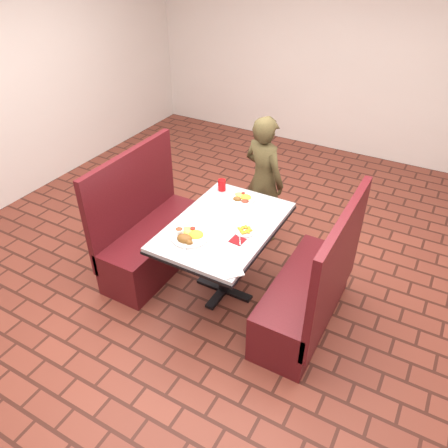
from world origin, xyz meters
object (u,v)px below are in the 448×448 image
at_px(booth_bench_right, 310,294).
at_px(far_dinner_plate, 242,197).
at_px(near_dinner_plate, 189,235).
at_px(diner_person, 263,180).
at_px(red_tumbler, 222,185).
at_px(dining_table, 224,233).
at_px(plantain_plate, 245,230).
at_px(booth_bench_left, 152,237).

bearing_deg(booth_bench_right, far_dinner_plate, 153.52).
height_order(booth_bench_right, near_dinner_plate, booth_bench_right).
distance_m(diner_person, red_tumbler, 0.55).
relative_size(dining_table, diner_person, 0.90).
xyz_separation_m(dining_table, plantain_plate, (0.20, -0.01, 0.11)).
height_order(booth_bench_left, red_tumbler, booth_bench_left).
bearing_deg(booth_bench_right, near_dinner_plate, -162.04).
bearing_deg(plantain_plate, far_dinner_plate, 119.80).
bearing_deg(near_dinner_plate, diner_person, 87.49).
bearing_deg(near_dinner_plate, far_dinner_plate, 82.43).
relative_size(near_dinner_plate, far_dinner_plate, 1.24).
bearing_deg(plantain_plate, booth_bench_right, 1.05).
relative_size(dining_table, plantain_plate, 6.83).
xyz_separation_m(booth_bench_left, near_dinner_plate, (0.65, -0.31, 0.45)).
bearing_deg(booth_bench_right, booth_bench_left, 180.00).
relative_size(booth_bench_left, plantain_plate, 6.76).
bearing_deg(far_dinner_plate, diner_person, 94.22).
height_order(booth_bench_left, diner_person, diner_person).
distance_m(dining_table, plantain_plate, 0.23).
distance_m(booth_bench_right, plantain_plate, 0.74).
relative_size(booth_bench_right, far_dinner_plate, 5.04).
xyz_separation_m(booth_bench_left, plantain_plate, (1.00, -0.01, 0.43)).
xyz_separation_m(diner_person, near_dinner_plate, (-0.06, -1.28, 0.11)).
xyz_separation_m(plantain_plate, red_tumbler, (-0.49, 0.49, 0.04)).
bearing_deg(booth_bench_left, near_dinner_plate, -25.13).
bearing_deg(diner_person, booth_bench_right, 151.23).
xyz_separation_m(booth_bench_left, diner_person, (0.71, 0.97, 0.34)).
distance_m(booth_bench_left, red_tumbler, 0.84).
bearing_deg(plantain_plate, diner_person, 106.34).
height_order(far_dinner_plate, red_tumbler, red_tumbler).
height_order(near_dinner_plate, far_dinner_plate, near_dinner_plate).
distance_m(dining_table, near_dinner_plate, 0.36).
bearing_deg(dining_table, far_dinner_plate, 96.63).
relative_size(booth_bench_right, diner_person, 0.89).
relative_size(dining_table, far_dinner_plate, 5.09).
bearing_deg(booth_bench_left, diner_person, 53.96).
height_order(diner_person, red_tumbler, diner_person).
distance_m(dining_table, diner_person, 0.98).
height_order(diner_person, far_dinner_plate, diner_person).
distance_m(near_dinner_plate, far_dinner_plate, 0.73).
height_order(near_dinner_plate, red_tumbler, red_tumbler).
xyz_separation_m(dining_table, red_tumbler, (-0.29, 0.48, 0.15)).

